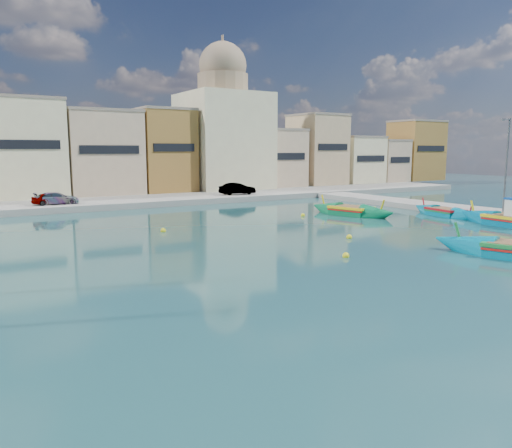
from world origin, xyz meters
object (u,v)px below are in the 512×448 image
object	(u,v)px
quay_street_lamp	(506,165)
luzzu_green	(351,212)
church_block	(223,127)
luzzu_cyan_mid	(445,213)

from	to	relation	value
quay_street_lamp	luzzu_green	bearing A→B (deg)	137.42
quay_street_lamp	luzzu_green	xyz separation A→B (m)	(-8.87, 8.15, -4.05)
church_block	luzzu_cyan_mid	bearing A→B (deg)	-80.67
church_block	luzzu_cyan_mid	distance (m)	31.89
luzzu_green	luzzu_cyan_mid	bearing A→B (deg)	-35.45
church_block	luzzu_cyan_mid	size ratio (longest dim) A/B	2.41
luzzu_cyan_mid	luzzu_green	world-z (taller)	luzzu_green
church_block	luzzu_green	bearing A→B (deg)	-93.16
church_block	quay_street_lamp	distance (m)	35.04
luzzu_cyan_mid	luzzu_green	xyz separation A→B (m)	(-6.43, 4.57, 0.04)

